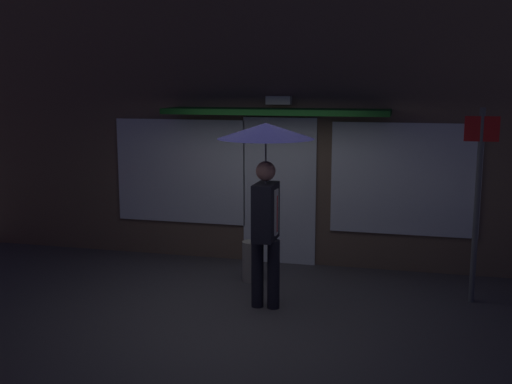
% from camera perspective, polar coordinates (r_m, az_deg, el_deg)
% --- Properties ---
extents(ground_plane, '(18.00, 18.00, 0.00)m').
position_cam_1_polar(ground_plane, '(7.53, -1.39, -11.03)').
color(ground_plane, '#423F44').
extents(building_facade, '(10.10, 1.00, 4.48)m').
position_cam_1_polar(building_facade, '(9.32, 2.42, 7.00)').
color(building_facade, brown).
rests_on(building_facade, ground).
extents(person_with_umbrella, '(1.14, 1.14, 2.24)m').
position_cam_1_polar(person_with_umbrella, '(7.29, 0.90, 2.52)').
color(person_with_umbrella, black).
rests_on(person_with_umbrella, ground).
extents(street_sign_post, '(0.40, 0.07, 2.41)m').
position_cam_1_polar(street_sign_post, '(8.00, 19.64, -0.20)').
color(street_sign_post, '#595B60').
rests_on(street_sign_post, ground).
extents(sidewalk_bollard, '(0.26, 0.26, 0.55)m').
position_cam_1_polar(sidewalk_bollard, '(8.62, -0.39, -6.34)').
color(sidewalk_bollard, '#9E998E').
rests_on(sidewalk_bollard, ground).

